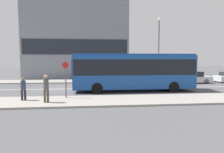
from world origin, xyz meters
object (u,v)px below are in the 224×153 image
city_bus (133,70)px  pedestrian_near_stop (23,88)px  parked_car_0 (192,78)px  street_lamp (159,44)px  pedestrian_down_pavement (46,87)px  bus_stop_sign (66,77)px

city_bus → pedestrian_near_stop: (-8.52, -3.97, -0.96)m
parked_car_0 → street_lamp: (-3.71, 1.61, 4.24)m
pedestrian_down_pavement → bus_stop_sign: bearing=32.0°
city_bus → street_lamp: 8.89m
bus_stop_sign → street_lamp: size_ratio=0.33×
pedestrian_near_stop → pedestrian_down_pavement: pedestrian_down_pavement is taller
pedestrian_near_stop → street_lamp: street_lamp is taller
pedestrian_near_stop → street_lamp: size_ratio=0.20×
bus_stop_sign → pedestrian_down_pavement: bearing=-125.8°
pedestrian_near_stop → parked_car_0: bearing=6.3°
pedestrian_near_stop → street_lamp: 17.58m
pedestrian_down_pavement → parked_car_0: bearing=11.5°
pedestrian_down_pavement → street_lamp: size_ratio=0.23×
parked_car_0 → city_bus: bearing=-147.7°
pedestrian_down_pavement → pedestrian_near_stop: bearing=131.0°
street_lamp → pedestrian_near_stop: bearing=-140.5°
pedestrian_near_stop → pedestrian_down_pavement: (1.72, -0.87, 0.16)m
city_bus → street_lamp: size_ratio=1.38×
bus_stop_sign → parked_car_0: bearing=31.5°
pedestrian_near_stop → bus_stop_sign: 2.94m
parked_car_0 → pedestrian_down_pavement: 18.30m
pedestrian_near_stop → bus_stop_sign: size_ratio=0.59×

